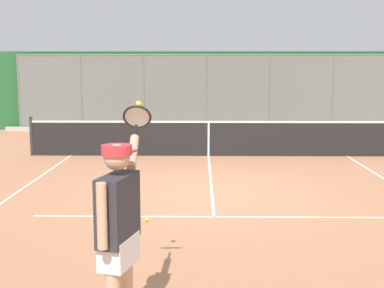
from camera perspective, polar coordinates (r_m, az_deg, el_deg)
ground_plane at (r=10.03m, az=2.19°, el=-5.44°), size 60.00×60.00×0.00m
court_line_markings at (r=8.32m, az=2.45°, el=-8.36°), size 7.61×10.59×0.01m
fence_backdrop at (r=20.29m, az=1.57°, el=5.86°), size 17.24×1.37×2.99m
tennis_net at (r=14.10m, az=1.83°, el=0.67°), size 9.78×0.09×1.07m
tennis_player at (r=4.59m, az=-8.05°, el=-8.88°), size 0.38×1.46×2.06m
tennis_ball_near_baseline at (r=8.27m, az=-4.99°, el=-8.27°), size 0.07×0.07×0.07m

